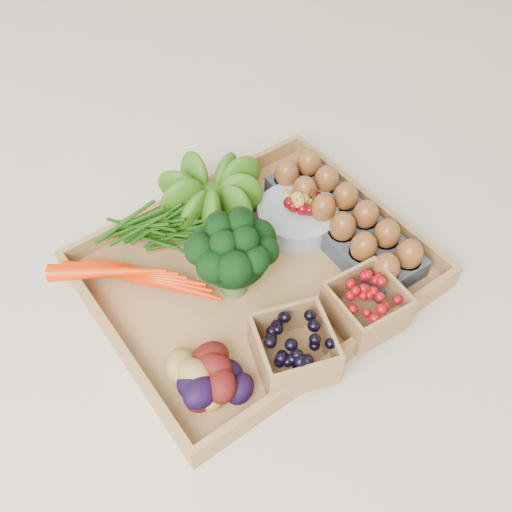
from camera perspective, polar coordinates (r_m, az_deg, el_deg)
ground at (r=1.03m, az=0.00°, el=-2.13°), size 4.00×4.00×0.00m
tray at (r=1.02m, az=0.00°, el=-1.87°), size 0.55×0.45×0.01m
carrots at (r=0.99m, az=-10.76°, el=-2.11°), size 0.21×0.15×0.05m
lettuce at (r=1.06m, az=-4.61°, el=6.36°), size 0.13×0.13×0.13m
broccoli at (r=0.95m, az=-2.27°, el=-1.12°), size 0.15×0.15×0.12m
cherry_bowl at (r=1.08m, az=4.14°, el=3.97°), size 0.15×0.15×0.04m
egg_carton at (r=1.07m, az=8.58°, el=3.16°), size 0.13×0.34×0.04m
potatoes at (r=0.86m, az=-4.87°, el=-12.17°), size 0.15×0.15×0.08m
punnet_blackberry at (r=0.88m, az=3.79°, el=-9.22°), size 0.15×0.15×0.08m
punnet_raspberry at (r=0.94m, az=10.94°, el=-4.87°), size 0.12×0.12×0.07m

